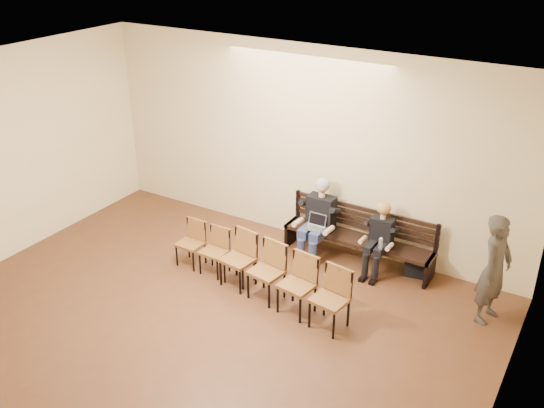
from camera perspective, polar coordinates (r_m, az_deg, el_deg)
The scene contains 11 objects.
ground at distance 7.96m, azimuth -15.21°, elevation -17.85°, with size 10.00×10.00×0.00m, color #57331D.
room_walls at distance 7.00m, azimuth -13.08°, elevation 1.14°, with size 8.02×10.01×3.51m.
bench at distance 10.38m, azimuth 8.00°, elevation -4.28°, with size 2.60×0.90×0.45m, color black.
seated_man at distance 10.30m, azimuth 4.39°, elevation -1.33°, with size 0.58×0.81×1.40m, color black, non-canonical shape.
seated_woman at distance 10.00m, azimuth 10.01°, elevation -3.63°, with size 0.46×0.64×1.07m, color black, non-canonical shape.
laptop at distance 10.19m, azimuth 3.93°, elevation -2.48°, with size 0.32×0.25×0.23m, color #B3B3B7.
water_bottle at distance 9.78m, azimuth 10.15°, elevation -4.24°, with size 0.06×0.06×0.21m, color silver.
bag at distance 10.23m, azimuth 13.40°, elevation -5.87°, with size 0.36×0.25×0.27m, color black.
passerby at distance 9.09m, azimuth 20.34°, elevation -5.11°, with size 0.70×0.46×1.92m, color #38342E.
chair_row_front at distance 9.93m, azimuth -5.47°, elevation -4.51°, with size 1.40×0.43×0.78m, color brown.
chair_row_back at distance 9.08m, azimuth 0.87°, elevation -7.06°, with size 2.21×0.50×0.91m, color brown.
Camera 1 is at (4.54, -3.73, 5.37)m, focal length 40.00 mm.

